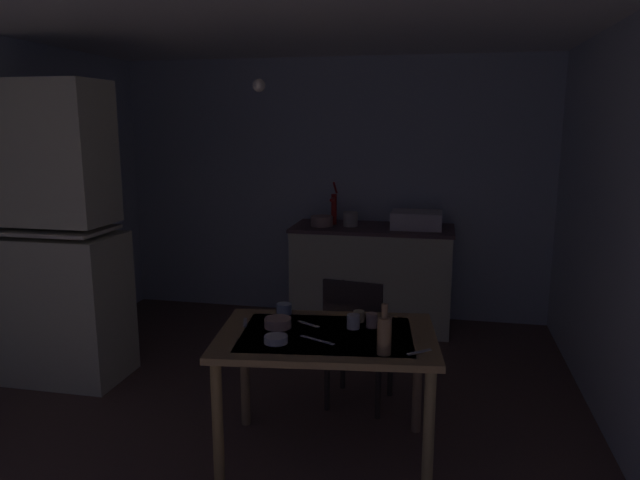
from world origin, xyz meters
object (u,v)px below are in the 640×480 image
object	(u,v)px
hand_pump	(334,206)
serving_bowl_wide	(278,323)
mixing_bowl_counter	(322,221)
chair_far_side	(357,338)
teacup_cream	(284,309)
dining_table	(326,350)
sink_basin	(417,220)
glass_bottle	(384,334)
hutch_cabinet	(60,245)

from	to	relation	value
hand_pump	serving_bowl_wide	world-z (taller)	hand_pump
mixing_bowl_counter	chair_far_side	world-z (taller)	mixing_bowl_counter
hand_pump	teacup_cream	world-z (taller)	hand_pump
chair_far_side	serving_bowl_wide	world-z (taller)	chair_far_side
dining_table	teacup_cream	size ratio (longest dim) A/B	13.94
sink_basin	hand_pump	size ratio (longest dim) A/B	1.13
mixing_bowl_counter	glass_bottle	bearing A→B (deg)	-71.52
sink_basin	dining_table	world-z (taller)	sink_basin
dining_table	serving_bowl_wide	bearing A→B (deg)	171.31
dining_table	glass_bottle	xyz separation A→B (m)	(0.33, -0.22, 0.19)
hand_pump	serving_bowl_wide	size ratio (longest dim) A/B	2.62
dining_table	serving_bowl_wide	distance (m)	0.31
hand_pump	chair_far_side	size ratio (longest dim) A/B	0.44
sink_basin	dining_table	size ratio (longest dim) A/B	0.35
mixing_bowl_counter	dining_table	size ratio (longest dim) A/B	0.16
dining_table	glass_bottle	bearing A→B (deg)	-33.66
sink_basin	glass_bottle	size ratio (longest dim) A/B	1.72
hutch_cabinet	chair_far_side	distance (m)	2.20
hutch_cabinet	sink_basin	xyz separation A→B (m)	(2.43, 1.56, 0.01)
hand_pump	mixing_bowl_counter	world-z (taller)	hand_pump
sink_basin	chair_far_side	xyz separation A→B (m)	(-0.29, -1.60, -0.53)
sink_basin	glass_bottle	distance (m)	2.45
hand_pump	chair_far_side	bearing A→B (deg)	-74.46
mixing_bowl_counter	teacup_cream	size ratio (longest dim) A/B	2.23
mixing_bowl_counter	teacup_cream	distance (m)	1.91
chair_far_side	serving_bowl_wide	distance (m)	0.74
hand_pump	glass_bottle	distance (m)	2.60
chair_far_side	glass_bottle	distance (m)	0.95
serving_bowl_wide	hand_pump	bearing A→B (deg)	92.45
sink_basin	chair_far_side	bearing A→B (deg)	-100.35
hutch_cabinet	serving_bowl_wide	size ratio (longest dim) A/B	14.28
hand_pump	chair_far_side	distance (m)	1.82
mixing_bowl_counter	dining_table	world-z (taller)	mixing_bowl_counter
hand_pump	mixing_bowl_counter	size ratio (longest dim) A/B	1.94
chair_far_side	glass_bottle	size ratio (longest dim) A/B	3.45
sink_basin	glass_bottle	bearing A→B (deg)	-91.04
hutch_cabinet	glass_bottle	distance (m)	2.55
sink_basin	hutch_cabinet	bearing A→B (deg)	-147.25
serving_bowl_wide	glass_bottle	size ratio (longest dim) A/B	0.58
sink_basin	mixing_bowl_counter	xyz separation A→B (m)	(-0.84, -0.05, -0.03)
mixing_bowl_counter	chair_far_side	bearing A→B (deg)	-70.45
hutch_cabinet	dining_table	xyz separation A→B (m)	(2.05, -0.66, -0.36)
hutch_cabinet	mixing_bowl_counter	bearing A→B (deg)	43.67
hutch_cabinet	mixing_bowl_counter	xyz separation A→B (m)	(1.58, 1.51, -0.02)
sink_basin	glass_bottle	xyz separation A→B (m)	(-0.04, -2.44, -0.18)
sink_basin	serving_bowl_wide	xyz separation A→B (m)	(-0.66, -2.18, -0.25)
hand_pump	dining_table	xyz separation A→B (m)	(0.38, -2.27, -0.46)
glass_bottle	dining_table	bearing A→B (deg)	146.34
serving_bowl_wide	teacup_cream	distance (m)	0.24
glass_bottle	mixing_bowl_counter	bearing A→B (deg)	108.48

